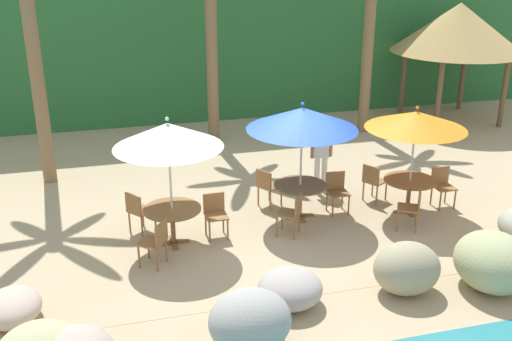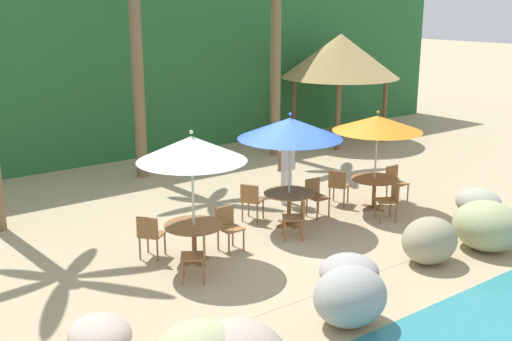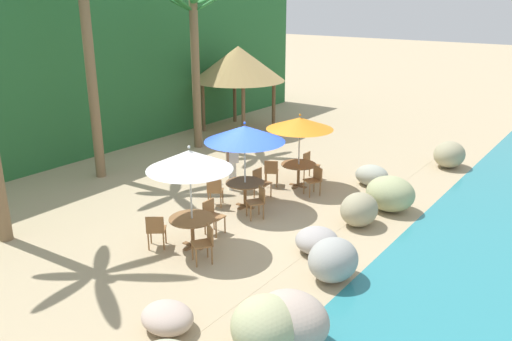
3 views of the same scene
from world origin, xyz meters
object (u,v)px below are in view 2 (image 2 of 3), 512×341
at_px(chair_orange_inland, 338,185).
at_px(dining_table_white, 194,231).
at_px(dining_table_blue, 289,198).
at_px(chair_orange_seaward, 395,181).
at_px(palm_tree_third, 276,28).
at_px(chair_white_inland, 150,234).
at_px(chair_orange_left, 390,198).
at_px(chair_blue_inland, 251,199).
at_px(palm_tree_second, 135,15).
at_px(umbrella_white, 192,149).
at_px(chair_blue_left, 297,215).
at_px(chair_blue_seaward, 315,195).
at_px(umbrella_blue, 290,128).
at_px(dining_table_orange, 374,183).
at_px(waiter_in_white, 287,164).
at_px(chair_white_seaward, 228,225).
at_px(palapa_hut, 340,56).
at_px(umbrella_orange, 378,123).
at_px(chair_white_left, 198,254).

bearing_deg(chair_orange_inland, dining_table_white, -169.47).
bearing_deg(dining_table_blue, chair_orange_seaward, -4.21).
xyz_separation_m(dining_table_blue, palm_tree_third, (3.82, 5.26, 3.34)).
bearing_deg(chair_white_inland, chair_orange_left, -13.23).
bearing_deg(chair_orange_inland, chair_blue_inland, 172.02).
relative_size(chair_orange_inland, palm_tree_second, 0.13).
relative_size(umbrella_white, chair_blue_left, 2.91).
bearing_deg(chair_white_inland, chair_blue_seaward, -0.51).
relative_size(umbrella_white, dining_table_blue, 2.30).
height_order(umbrella_blue, palm_tree_second, palm_tree_second).
relative_size(umbrella_blue, dining_table_orange, 2.26).
height_order(chair_blue_inland, waiter_in_white, waiter_in_white).
distance_m(umbrella_blue, chair_orange_inland, 2.48).
relative_size(chair_orange_left, palm_tree_second, 0.13).
distance_m(chair_white_seaward, chair_blue_left, 1.51).
bearing_deg(dining_table_white, palm_tree_third, 41.33).
height_order(chair_white_inland, palapa_hut, palapa_hut).
height_order(chair_white_seaward, chair_blue_seaward, same).
distance_m(dining_table_orange, waiter_in_white, 2.11).
height_order(chair_white_seaward, chair_blue_inland, same).
bearing_deg(chair_orange_left, dining_table_orange, 66.69).
bearing_deg(umbrella_orange, waiter_in_white, 133.18).
bearing_deg(palm_tree_second, chair_blue_inland, -87.60).
bearing_deg(dining_table_white, palapa_hut, 32.45).
bearing_deg(palm_tree_second, chair_orange_inland, -63.71).
relative_size(chair_orange_left, palm_tree_third, 0.15).
bearing_deg(palm_tree_third, chair_orange_inland, -112.18).
xyz_separation_m(dining_table_white, chair_orange_inland, (4.54, 0.84, -0.10)).
distance_m(chair_blue_left, palm_tree_third, 8.11).
distance_m(dining_table_white, chair_white_inland, 0.86).
distance_m(chair_white_left, chair_orange_inland, 5.18).
height_order(umbrella_blue, dining_table_orange, umbrella_blue).
bearing_deg(palapa_hut, umbrella_orange, -127.87).
xyz_separation_m(chair_white_left, chair_blue_left, (2.70, 0.50, 0.00)).
bearing_deg(waiter_in_white, umbrella_orange, -46.82).
bearing_deg(palm_tree_third, umbrella_orange, -104.98).
xyz_separation_m(umbrella_orange, palm_tree_second, (-3.04, 5.84, 2.36)).
height_order(chair_orange_seaward, waiter_in_white, waiter_in_white).
bearing_deg(chair_white_left, dining_table_blue, 21.99).
bearing_deg(palm_tree_third, umbrella_blue, -126.01).
bearing_deg(waiter_in_white, chair_white_left, -148.74).
bearing_deg(chair_white_left, palm_tree_second, 70.56).
distance_m(chair_orange_seaward, palm_tree_second, 7.94).
xyz_separation_m(umbrella_blue, chair_orange_seaward, (3.17, -0.23, -1.64)).
relative_size(chair_blue_inland, palapa_hut, 0.21).
bearing_deg(chair_white_left, dining_table_orange, 9.56).
xyz_separation_m(chair_blue_seaward, palm_tree_second, (-1.57, 5.41, 3.89)).
relative_size(chair_white_seaward, umbrella_orange, 0.37).
relative_size(dining_table_blue, chair_blue_inland, 1.26).
xyz_separation_m(dining_table_white, chair_orange_seaward, (5.89, 0.26, -0.10)).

